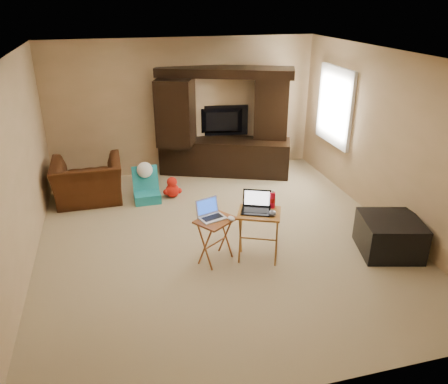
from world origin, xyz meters
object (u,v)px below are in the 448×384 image
object	(u,v)px
tray_table_left	(215,240)
mouse_right	(273,213)
push_toy	(260,161)
laptop_left	(212,210)
television	(222,122)
mouse_left	(231,218)
water_bottle	(272,200)
recliner	(88,181)
plush_toy	(172,187)
entertainment_center	(225,122)
child_rocker	(146,185)
ottoman	(390,236)
tray_table_right	(258,236)
laptop_right	(256,203)

from	to	relation	value
tray_table_left	mouse_right	bearing A→B (deg)	-53.66
push_toy	laptop_left	size ratio (longest dim) A/B	1.87
television	mouse_left	world-z (taller)	television
push_toy	water_bottle	world-z (taller)	water_bottle
recliner	plush_toy	bearing A→B (deg)	171.14
entertainment_center	child_rocker	distance (m)	1.97
ottoman	tray_table_right	bearing A→B (deg)	171.24
tray_table_right	water_bottle	world-z (taller)	water_bottle
laptop_left	laptop_right	size ratio (longest dim) A/B	0.88
entertainment_center	tray_table_right	xyz separation A→B (m)	(-0.36, -3.07, -0.66)
recliner	push_toy	world-z (taller)	recliner
recliner	water_bottle	distance (m)	3.34
laptop_right	mouse_left	world-z (taller)	laptop_right
laptop_left	water_bottle	bearing A→B (deg)	-22.87
television	entertainment_center	bearing A→B (deg)	99.26
recliner	mouse_left	size ratio (longest dim) A/B	8.98
plush_toy	push_toy	size ratio (longest dim) A/B	0.63
television	laptop_right	xyz separation A→B (m)	(-0.40, -3.26, -0.15)
water_bottle	plush_toy	bearing A→B (deg)	115.11
recliner	child_rocker	distance (m)	0.96
television	plush_toy	xyz separation A→B (m)	(-1.16, -1.08, -0.78)
television	mouse_right	size ratio (longest dim) A/B	7.30
ottoman	mouse_left	distance (m)	2.17
child_rocker	laptop_right	bearing A→B (deg)	-61.46
entertainment_center	push_toy	distance (m)	1.05
recliner	tray_table_right	xyz separation A→B (m)	(2.16, -2.41, -0.01)
child_rocker	tray_table_left	xyz separation A→B (m)	(0.68, -2.05, 0.02)
ottoman	laptop_left	bearing A→B (deg)	170.15
water_bottle	television	bearing A→B (deg)	87.09
mouse_right	push_toy	bearing A→B (deg)	73.37
child_rocker	tray_table_right	size ratio (longest dim) A/B	0.83
tray_table_left	mouse_left	bearing A→B (deg)	-55.50
tray_table_left	television	bearing A→B (deg)	38.80
tray_table_left	entertainment_center	bearing A→B (deg)	37.76
mouse_right	child_rocker	bearing A→B (deg)	120.81
push_toy	laptop_right	world-z (taller)	laptop_right
television	tray_table_left	xyz separation A→B (m)	(-0.91, -3.18, -0.66)
mouse_left	recliner	bearing A→B (deg)	127.22
push_toy	laptop_right	xyz separation A→B (m)	(-1.08, -2.90, 0.59)
plush_toy	ottoman	bearing A→B (deg)	-44.11
recliner	tray_table_left	size ratio (longest dim) A/B	1.82
child_rocker	plush_toy	distance (m)	0.45
plush_toy	laptop_left	world-z (taller)	laptop_left
tray_table_left	mouse_right	xyz separation A→B (m)	(0.67, -0.22, 0.41)
tray_table_left	mouse_left	world-z (taller)	mouse_left
tray_table_right	mouse_right	bearing A→B (deg)	-19.33
laptop_right	mouse_left	xyz separation A→B (m)	(-0.31, 0.01, -0.18)
plush_toy	mouse_left	size ratio (longest dim) A/B	3.00
television	push_toy	bearing A→B (deg)	161.33
entertainment_center	ottoman	xyz separation A→B (m)	(1.39, -3.35, -0.76)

